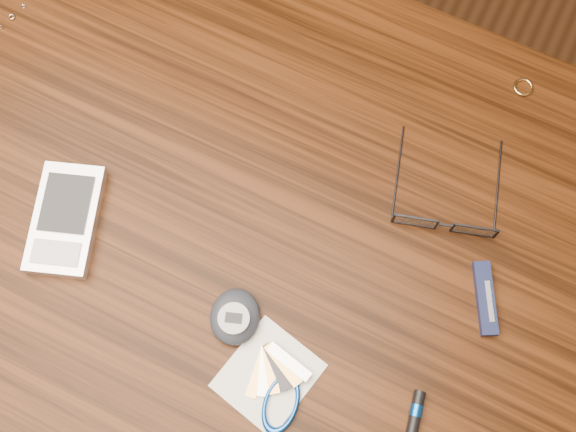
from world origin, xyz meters
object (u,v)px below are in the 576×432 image
object	(u,v)px
pda_phone	(66,219)
pedometer	(235,317)
pocket_knife	(485,298)
desk	(258,254)
eyeglasses	(445,220)
notepad_keys	(276,387)

from	to	relation	value
pda_phone	pedometer	xyz separation A→B (m)	(0.22, -0.01, 0.00)
pocket_knife	pedometer	bearing A→B (deg)	-149.40
desk	eyeglasses	world-z (taller)	eyeglasses
eyeglasses	notepad_keys	world-z (taller)	eyeglasses
pedometer	desk	bearing A→B (deg)	105.95
eyeglasses	pedometer	world-z (taller)	same
desk	pocket_knife	xyz separation A→B (m)	(0.26, 0.04, 0.11)
pedometer	pocket_knife	size ratio (longest dim) A/B	0.96
desk	eyeglasses	distance (m)	0.24
pda_phone	pedometer	distance (m)	0.22
eyeglasses	pedometer	xyz separation A→B (m)	(-0.16, -0.19, -0.00)
pda_phone	notepad_keys	distance (m)	0.29
pedometer	eyeglasses	bearing A→B (deg)	51.17
eyeglasses	pocket_knife	world-z (taller)	eyeglasses
eyeglasses	pocket_knife	size ratio (longest dim) A/B	1.86
eyeglasses	pda_phone	bearing A→B (deg)	-154.15
pda_phone	desk	bearing A→B (deg)	23.66
desk	notepad_keys	distance (m)	0.20
pda_phone	pedometer	world-z (taller)	pedometer
desk	pda_phone	size ratio (longest dim) A/B	7.10
notepad_keys	pocket_knife	xyz separation A→B (m)	(0.16, 0.18, 0.00)
desk	notepad_keys	xyz separation A→B (m)	(0.10, -0.14, 0.11)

